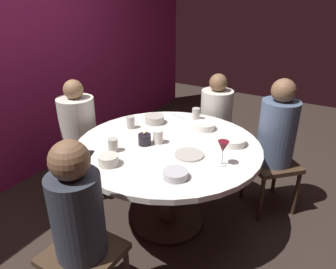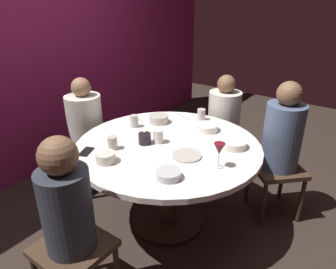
% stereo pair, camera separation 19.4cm
% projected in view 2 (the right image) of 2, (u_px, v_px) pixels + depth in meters
% --- Properties ---
extents(ground_plane, '(8.00, 8.00, 0.00)m').
position_uv_depth(ground_plane, '(168.00, 221.00, 2.73)').
color(ground_plane, '#2D231E').
extents(back_wall, '(6.00, 0.10, 2.60)m').
position_uv_depth(back_wall, '(30.00, 50.00, 3.10)').
color(back_wall, maroon).
rests_on(back_wall, ground).
extents(dining_table, '(1.43, 1.43, 0.76)m').
position_uv_depth(dining_table, '(168.00, 160.00, 2.48)').
color(dining_table, silver).
rests_on(dining_table, ground).
extents(seated_diner_left, '(0.40, 0.40, 1.17)m').
position_uv_depth(seated_diner_left, '(67.00, 210.00, 1.73)').
color(seated_diner_left, '#3F2D1E').
rests_on(seated_diner_left, ground).
extents(seated_diner_back, '(0.40, 0.40, 1.13)m').
position_uv_depth(seated_diner_back, '(85.00, 122.00, 2.96)').
color(seated_diner_back, '#3F2D1E').
rests_on(seated_diner_back, ground).
extents(seated_diner_right, '(0.40, 0.40, 1.11)m').
position_uv_depth(seated_diner_right, '(224.00, 116.00, 3.15)').
color(seated_diner_right, '#3F2D1E').
rests_on(seated_diner_right, ground).
extents(seated_diner_front_right, '(0.57, 0.57, 1.21)m').
position_uv_depth(seated_diner_front_right, '(282.00, 137.00, 2.55)').
color(seated_diner_front_right, '#3F2D1E').
rests_on(seated_diner_front_right, ground).
extents(candle_holder, '(0.10, 0.10, 0.11)m').
position_uv_depth(candle_holder, '(145.00, 138.00, 2.41)').
color(candle_holder, black).
rests_on(candle_holder, dining_table).
extents(wine_glass, '(0.08, 0.08, 0.18)m').
position_uv_depth(wine_glass, '(219.00, 150.00, 2.05)').
color(wine_glass, silver).
rests_on(wine_glass, dining_table).
extents(dinner_plate, '(0.21, 0.21, 0.01)m').
position_uv_depth(dinner_plate, '(187.00, 155.00, 2.23)').
color(dinner_plate, '#B2ADA3').
rests_on(dinner_plate, dining_table).
extents(cell_phone, '(0.16, 0.12, 0.01)m').
position_uv_depth(cell_phone, '(86.00, 152.00, 2.29)').
color(cell_phone, black).
rests_on(cell_phone, dining_table).
extents(bowl_serving_large, '(0.16, 0.16, 0.05)m').
position_uv_depth(bowl_serving_large, '(169.00, 175.00, 1.97)').
color(bowl_serving_large, '#B7B7BC').
rests_on(bowl_serving_large, dining_table).
extents(bowl_salad_center, '(0.14, 0.14, 0.07)m').
position_uv_depth(bowl_salad_center, '(105.00, 157.00, 2.15)').
color(bowl_salad_center, beige).
rests_on(bowl_salad_center, dining_table).
extents(bowl_small_white, '(0.19, 0.19, 0.06)m').
position_uv_depth(bowl_small_white, '(207.00, 127.00, 2.64)').
color(bowl_small_white, silver).
rests_on(bowl_small_white, dining_table).
extents(bowl_sauce_side, '(0.21, 0.21, 0.05)m').
position_uv_depth(bowl_sauce_side, '(233.00, 144.00, 2.36)').
color(bowl_sauce_side, silver).
rests_on(bowl_sauce_side, dining_table).
extents(bowl_rice_portion, '(0.17, 0.17, 0.07)m').
position_uv_depth(bowl_rice_portion, '(159.00, 119.00, 2.80)').
color(bowl_rice_portion, '#B2ADA3').
rests_on(bowl_rice_portion, dining_table).
extents(cup_near_candle, '(0.08, 0.08, 0.11)m').
position_uv_depth(cup_near_candle, '(158.00, 136.00, 2.42)').
color(cup_near_candle, silver).
rests_on(cup_near_candle, dining_table).
extents(cup_by_left_diner, '(0.07, 0.07, 0.10)m').
position_uv_depth(cup_by_left_diner, '(134.00, 121.00, 2.70)').
color(cup_by_left_diner, '#B2ADA3').
rests_on(cup_by_left_diner, dining_table).
extents(cup_by_right_diner, '(0.07, 0.07, 0.10)m').
position_uv_depth(cup_by_right_diner, '(201.00, 115.00, 2.84)').
color(cup_by_right_diner, '#B2ADA3').
rests_on(cup_by_right_diner, dining_table).
extents(cup_center_front, '(0.07, 0.07, 0.10)m').
position_uv_depth(cup_center_front, '(113.00, 143.00, 2.32)').
color(cup_center_front, '#B2ADA3').
rests_on(cup_center_front, dining_table).
extents(fork_near_plate, '(0.07, 0.18, 0.01)m').
position_uv_depth(fork_near_plate, '(183.00, 117.00, 2.94)').
color(fork_near_plate, '#B7B7BC').
rests_on(fork_near_plate, dining_table).
extents(knife_near_plate, '(0.05, 0.18, 0.01)m').
position_uv_depth(knife_near_plate, '(137.00, 119.00, 2.89)').
color(knife_near_plate, '#B7B7BC').
rests_on(knife_near_plate, dining_table).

